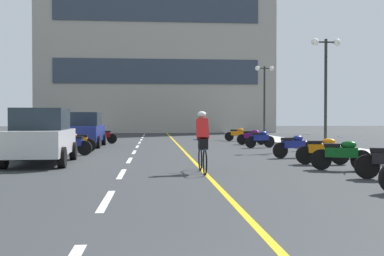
{
  "coord_description": "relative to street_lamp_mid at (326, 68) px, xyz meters",
  "views": [
    {
      "loc": [
        -1.15,
        -2.27,
        1.48
      ],
      "look_at": [
        0.49,
        16.9,
        1.09
      ],
      "focal_mm": 42.5,
      "sensor_mm": 36.0,
      "label": 1
    }
  ],
  "objects": [
    {
      "name": "lane_dash_3",
      "position": [
        -9.27,
        -5.33,
        -3.97
      ],
      "size": [
        0.14,
        2.2,
        0.01
      ],
      "primitive_type": "cube",
      "color": "silver",
      "rests_on": "ground"
    },
    {
      "name": "street_lamp_mid",
      "position": [
        0.0,
        0.0,
        0.0
      ],
      "size": [
        1.46,
        0.36,
        5.29
      ],
      "color": "black",
      "rests_on": "curb_right"
    },
    {
      "name": "motorcycle_9",
      "position": [
        -2.98,
        1.15,
        -3.5
      ],
      "size": [
        1.64,
        0.79,
        0.92
      ],
      "color": "black",
      "rests_on": "ground"
    },
    {
      "name": "parked_car_mid",
      "position": [
        -12.04,
        2.77,
        -3.06
      ],
      "size": [
        1.93,
        4.2,
        1.82
      ],
      "color": "black",
      "rests_on": "ground"
    },
    {
      "name": "centre_line_yellow",
      "position": [
        -7.02,
        4.67,
        -3.97
      ],
      "size": [
        0.12,
        66.0,
        0.01
      ],
      "primitive_type": "cube",
      "color": "gold",
      "rests_on": "ground"
    },
    {
      "name": "motorcycle_12",
      "position": [
        -2.82,
        8.21,
        -3.5
      ],
      "size": [
        1.7,
        0.6,
        0.92
      ],
      "color": "black",
      "rests_on": "ground"
    },
    {
      "name": "office_building",
      "position": [
        -8.01,
        29.76,
        6.71
      ],
      "size": [
        25.23,
        8.29,
        21.36
      ],
      "color": "#9E998E",
      "rests_on": "ground"
    },
    {
      "name": "motorcycle_6",
      "position": [
        -3.13,
        -4.84,
        -3.5
      ],
      "size": [
        1.67,
        0.68,
        0.92
      ],
      "color": "black",
      "rests_on": "ground"
    },
    {
      "name": "lane_dash_9",
      "position": [
        -9.27,
        18.67,
        -3.97
      ],
      "size": [
        0.14,
        2.2,
        0.01
      ],
      "primitive_type": "cube",
      "color": "silver",
      "rests_on": "ground"
    },
    {
      "name": "lane_dash_7",
      "position": [
        -9.27,
        10.67,
        -3.97
      ],
      "size": [
        0.14,
        2.2,
        0.01
      ],
      "primitive_type": "cube",
      "color": "silver",
      "rests_on": "ground"
    },
    {
      "name": "lane_dash_2",
      "position": [
        -9.27,
        -9.33,
        -3.97
      ],
      "size": [
        0.14,
        2.2,
        0.01
      ],
      "primitive_type": "cube",
      "color": "silver",
      "rests_on": "ground"
    },
    {
      "name": "curb_right",
      "position": [
        -0.07,
        4.67,
        -3.91
      ],
      "size": [
        2.4,
        72.0,
        0.12
      ],
      "primitive_type": "cube",
      "color": "#B7B2A8",
      "rests_on": "ground"
    },
    {
      "name": "motorcycle_10",
      "position": [
        -2.79,
        4.0,
        -3.5
      ],
      "size": [
        1.7,
        0.6,
        0.92
      ],
      "color": "black",
      "rests_on": "ground"
    },
    {
      "name": "motorcycle_11",
      "position": [
        -11.44,
        5.81,
        -3.5
      ],
      "size": [
        1.7,
        0.6,
        0.92
      ],
      "color": "black",
      "rests_on": "ground"
    },
    {
      "name": "motorcycle_8",
      "position": [
        -11.81,
        -1.15,
        -3.5
      ],
      "size": [
        1.7,
        0.6,
        0.92
      ],
      "color": "black",
      "rests_on": "ground"
    },
    {
      "name": "parked_car_near",
      "position": [
        -12.07,
        -6.36,
        -3.06
      ],
      "size": [
        2.1,
        4.28,
        1.82
      ],
      "color": "black",
      "rests_on": "ground"
    },
    {
      "name": "motorcycle_5",
      "position": [
        -2.96,
        -7.37,
        -3.5
      ],
      "size": [
        1.69,
        0.64,
        0.92
      ],
      "color": "black",
      "rests_on": "ground"
    },
    {
      "name": "street_lamp_far",
      "position": [
        0.04,
        12.45,
        0.06
      ],
      "size": [
        1.46,
        0.36,
        5.39
      ],
      "color": "black",
      "rests_on": "curb_right"
    },
    {
      "name": "lane_dash_10",
      "position": [
        -9.27,
        22.67,
        -3.97
      ],
      "size": [
        0.14,
        2.2,
        0.01
      ],
      "primitive_type": "cube",
      "color": "silver",
      "rests_on": "ground"
    },
    {
      "name": "lane_dash_8",
      "position": [
        -9.27,
        14.67,
        -3.97
      ],
      "size": [
        0.14,
        2.2,
        0.01
      ],
      "primitive_type": "cube",
      "color": "silver",
      "rests_on": "ground"
    },
    {
      "name": "curb_left",
      "position": [
        -14.47,
        4.67,
        -3.91
      ],
      "size": [
        2.4,
        72.0,
        0.12
      ],
      "primitive_type": "cube",
      "color": "#B7B2A8",
      "rests_on": "ground"
    },
    {
      "name": "motorcycle_4",
      "position": [
        -3.05,
        -9.05,
        -3.5
      ],
      "size": [
        1.63,
        0.81,
        0.92
      ],
      "color": "black",
      "rests_on": "ground"
    },
    {
      "name": "motorcycle_7",
      "position": [
        -11.74,
        -2.84,
        -3.5
      ],
      "size": [
        1.69,
        0.63,
        0.92
      ],
      "color": "black",
      "rests_on": "ground"
    },
    {
      "name": "ground_plane",
      "position": [
        -7.27,
        1.67,
        -3.97
      ],
      "size": [
        140.0,
        140.0,
        0.0
      ],
      "primitive_type": "plane",
      "color": "#2D3033"
    },
    {
      "name": "lane_dash_1",
      "position": [
        -9.27,
        -13.33,
        -3.97
      ],
      "size": [
        0.14,
        2.2,
        0.01
      ],
      "primitive_type": "cube",
      "color": "silver",
      "rests_on": "ground"
    },
    {
      "name": "lane_dash_4",
      "position": [
        -9.27,
        -1.33,
        -3.97
      ],
      "size": [
        0.14,
        2.2,
        0.01
      ],
      "primitive_type": "cube",
      "color": "silver",
      "rests_on": "ground"
    },
    {
      "name": "cyclist_rider",
      "position": [
        -7.07,
        -9.2,
        -3.09
      ],
      "size": [
        0.42,
        1.77,
        1.71
      ],
      "color": "black",
      "rests_on": "ground"
    },
    {
      "name": "lane_dash_5",
      "position": [
        -9.27,
        2.67,
        -3.97
      ],
      "size": [
        0.14,
        2.2,
        0.01
      ],
      "primitive_type": "cube",
      "color": "silver",
      "rests_on": "ground"
    },
    {
      "name": "lane_dash_11",
      "position": [
        -9.27,
        26.67,
        -3.97
      ],
      "size": [
        0.14,
        2.2,
        0.01
      ],
      "primitive_type": "cube",
      "color": "silver",
      "rests_on": "ground"
    },
    {
      "name": "lane_dash_6",
      "position": [
        -9.27,
        6.67,
        -3.97
      ],
      "size": [
        0.14,
        2.2,
        0.01
      ],
      "primitive_type": "cube",
      "color": "silver",
      "rests_on": "ground"
    }
  ]
}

